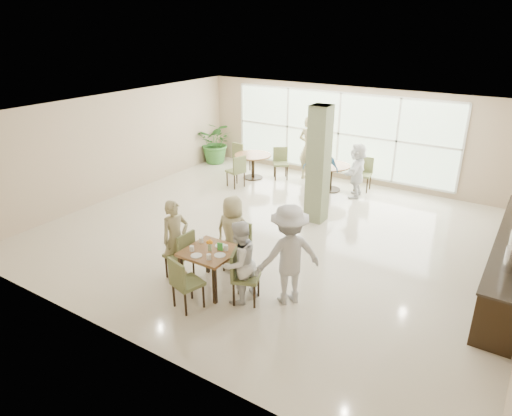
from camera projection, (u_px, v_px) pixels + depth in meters
The scene contains 19 objects.
ground at pixel (277, 234), 10.49m from camera, with size 10.00×10.00×0.00m, color beige.
room_shell at pixel (278, 162), 9.84m from camera, with size 10.00×10.00×10.00m.
window_bank at pixel (338, 133), 13.67m from camera, with size 7.00×0.04×7.00m.
column at pixel (319, 165), 10.68m from camera, with size 0.45×0.45×2.80m, color #5D6949.
main_table at pixel (210, 255), 8.16m from camera, with size 0.90×0.90×0.75m.
round_table_left at pixel (253, 160), 13.97m from camera, with size 1.12×1.12×0.75m.
round_table_right at pixel (331, 171), 12.97m from camera, with size 1.07×1.07×0.75m.
chairs_main_table at pixel (212, 264), 8.21m from camera, with size 2.05×2.00×0.95m.
chairs_table_left at pixel (253, 164), 13.98m from camera, with size 2.02×1.94×0.95m.
chairs_table_right at pixel (332, 175), 12.96m from camera, with size 2.02×1.94×0.95m.
tabletop_clutter at pixel (210, 248), 8.07m from camera, with size 0.73×0.73×0.21m.
potted_plant at pixel (216, 142), 15.44m from camera, with size 1.29×1.29×1.43m, color #346F2C.
teen_left at pixel (176, 239), 8.52m from camera, with size 0.55×0.36×1.52m, color tan.
teen_far at pixel (233, 232), 8.83m from camera, with size 0.72×0.40×1.48m, color tan.
teen_right at pixel (239, 262), 7.72m from camera, with size 0.73×0.57×1.50m, color white.
teen_standing at pixel (289, 255), 7.66m from camera, with size 1.16×0.67×1.79m, color #B5B4B7.
adult_a at pixel (320, 169), 12.30m from camera, with size 0.96×0.54×1.63m, color #3E80BA.
adult_b at pixel (357, 170), 12.43m from camera, with size 1.40×0.60×1.51m, color white.
adult_standing at pixel (309, 148), 13.70m from camera, with size 0.71×0.47×1.95m, color tan.
Camera 1 is at (4.72, -8.22, 4.55)m, focal length 32.00 mm.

